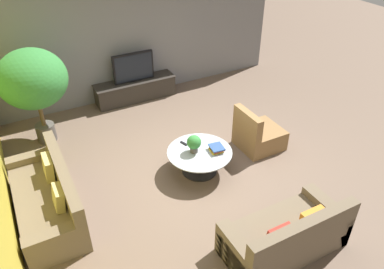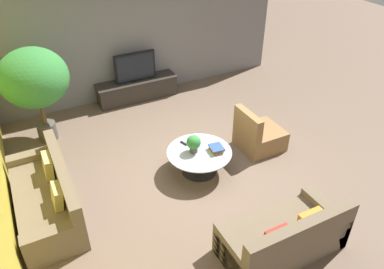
% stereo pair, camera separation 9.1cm
% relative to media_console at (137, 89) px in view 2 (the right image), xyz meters
% --- Properties ---
extents(ground_plane, '(24.00, 24.00, 0.00)m').
position_rel_media_console_xyz_m(ground_plane, '(0.13, -2.94, -0.25)').
color(ground_plane, brown).
extents(back_wall_stone, '(7.40, 0.12, 3.00)m').
position_rel_media_console_xyz_m(back_wall_stone, '(0.13, 0.32, 1.25)').
color(back_wall_stone, slate).
rests_on(back_wall_stone, ground).
extents(media_console, '(1.93, 0.50, 0.49)m').
position_rel_media_console_xyz_m(media_console, '(0.00, 0.00, 0.00)').
color(media_console, '#2D2823').
rests_on(media_console, ground).
extents(television, '(0.96, 0.13, 0.68)m').
position_rel_media_console_xyz_m(television, '(-0.00, -0.00, 0.57)').
color(television, black).
rests_on(television, media_console).
extents(coffee_table, '(1.15, 1.15, 0.43)m').
position_rel_media_console_xyz_m(coffee_table, '(0.03, -3.10, 0.05)').
color(coffee_table, black).
rests_on(coffee_table, ground).
extents(couch_by_wall, '(0.84, 2.12, 0.84)m').
position_rel_media_console_xyz_m(couch_by_wall, '(-2.54, -2.90, 0.03)').
color(couch_by_wall, brown).
rests_on(couch_by_wall, ground).
extents(couch_near_entry, '(1.73, 0.84, 0.84)m').
position_rel_media_console_xyz_m(couch_near_entry, '(0.23, -5.20, 0.03)').
color(couch_near_entry, brown).
rests_on(couch_near_entry, ground).
extents(armchair_wicker, '(0.80, 0.76, 0.86)m').
position_rel_media_console_xyz_m(armchair_wicker, '(1.39, -2.98, 0.02)').
color(armchair_wicker, olive).
rests_on(armchair_wicker, ground).
extents(potted_palm_tall, '(1.28, 1.28, 1.92)m').
position_rel_media_console_xyz_m(potted_palm_tall, '(-2.22, -0.79, 1.08)').
color(potted_palm_tall, '#514C47').
rests_on(potted_palm_tall, ground).
extents(potted_plant_tabletop, '(0.25, 0.25, 0.33)m').
position_rel_media_console_xyz_m(potted_plant_tabletop, '(-0.06, -3.06, 0.37)').
color(potted_plant_tabletop, '#514C47').
rests_on(potted_plant_tabletop, coffee_table).
extents(book_stack, '(0.26, 0.29, 0.09)m').
position_rel_media_console_xyz_m(book_stack, '(0.30, -3.22, 0.23)').
color(book_stack, gold).
rests_on(book_stack, coffee_table).
extents(remote_black, '(0.09, 0.16, 0.02)m').
position_rel_media_console_xyz_m(remote_black, '(-0.11, -2.76, 0.19)').
color(remote_black, black).
rests_on(remote_black, coffee_table).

